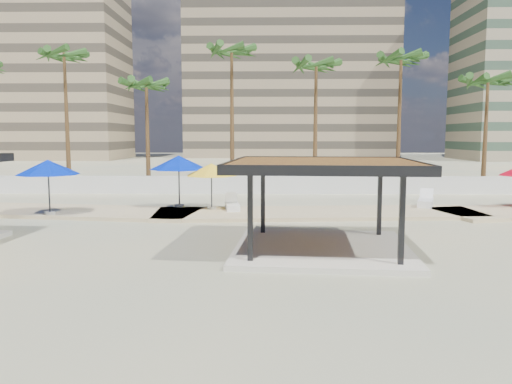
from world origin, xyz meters
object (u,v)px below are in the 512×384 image
pavilion_central (323,197)px  lounger_b (426,202)px  lounger_a (232,206)px  umbrella_a (48,167)px

pavilion_central → lounger_b: 12.09m
pavilion_central → lounger_a: bearing=117.8°
umbrella_a → lounger_b: size_ratio=1.53×
lounger_a → pavilion_central: bearing=-165.1°
pavilion_central → umbrella_a: (-12.21, 6.67, 0.57)m
lounger_b → umbrella_a: bearing=120.4°
lounger_b → pavilion_central: bearing=166.7°
pavilion_central → umbrella_a: size_ratio=1.85×
pavilion_central → umbrella_a: bearing=156.1°
lounger_a → lounger_b: bearing=-90.0°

